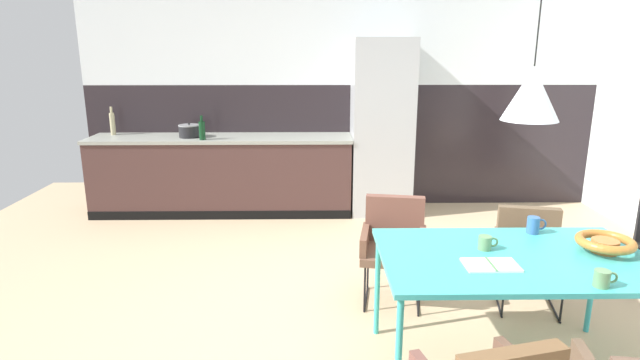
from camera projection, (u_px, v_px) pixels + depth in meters
name	position (u px, v px, depth m)	size (l,w,h in m)	color
ground_plane	(375.00, 339.00, 3.48)	(8.42, 8.42, 0.00)	tan
back_wall_splashback_dark	(346.00, 145.00, 6.37)	(6.28, 0.12, 1.48)	black
back_wall_panel_upper	(347.00, 20.00, 5.99)	(6.28, 0.12, 1.48)	silver
kitchen_counter	(223.00, 175.00, 6.07)	(3.04, 0.63, 0.91)	#442B29
refrigerator_column	(381.00, 128.00, 5.96)	(0.69, 0.60, 2.03)	#ADAFB2
dining_table	(515.00, 263.00, 2.97)	(1.55, 0.94, 0.75)	teal
armchair_facing_counter	(394.00, 237.00, 3.94)	(0.55, 0.54, 0.80)	brown
armchair_head_of_table	(530.00, 245.00, 3.86)	(0.57, 0.56, 0.74)	brown
fruit_bowl	(605.00, 243.00, 3.00)	(0.33, 0.33, 0.09)	#B2662D
open_book	(491.00, 265.00, 2.82)	(0.29, 0.19, 0.02)	white
mug_glass_clear	(603.00, 279.00, 2.57)	(0.12, 0.08, 0.09)	#5B8456
mug_dark_espresso	(485.00, 243.00, 3.04)	(0.12, 0.08, 0.08)	#5B8456
mug_wide_latte	(534.00, 225.00, 3.30)	(0.13, 0.08, 0.11)	#335B93
cooking_pot	(189.00, 131.00, 5.89)	(0.24, 0.24, 0.17)	black
bottle_spice_small	(112.00, 123.00, 6.05)	(0.06, 0.06, 0.33)	tan
bottle_oil_tall	(202.00, 130.00, 5.72)	(0.07, 0.07, 0.27)	#0F3319
pendant_lamp_over_table_near	(532.00, 93.00, 2.73)	(0.30, 0.30, 1.38)	black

